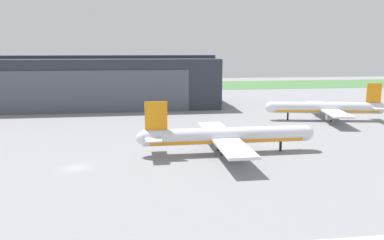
# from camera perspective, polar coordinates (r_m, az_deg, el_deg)

# --- Properties ---
(ground_plane) EXTENTS (440.00, 440.00, 0.00)m
(ground_plane) POSITION_cam_1_polar(r_m,az_deg,el_deg) (75.40, -16.86, -6.83)
(ground_plane) COLOR gray
(grass_field_strip) EXTENTS (440.00, 56.00, 0.08)m
(grass_field_strip) POSITION_cam_1_polar(r_m,az_deg,el_deg) (234.25, -10.94, 4.96)
(grass_field_strip) COLOR #487841
(grass_field_strip) RESTS_ON ground_plane
(maintenance_hangar) EXTENTS (101.67, 34.30, 19.69)m
(maintenance_hangar) POSITION_cam_1_polar(r_m,az_deg,el_deg) (153.90, -15.81, 5.45)
(maintenance_hangar) COLOR #2D333D
(maintenance_hangar) RESTS_ON ground_plane
(airliner_far_right) EXTENTS (36.54, 31.51, 11.72)m
(airliner_far_right) POSITION_cam_1_polar(r_m,az_deg,el_deg) (126.02, 19.37, 1.69)
(airliner_far_right) COLOR silver
(airliner_far_right) RESTS_ON ground_plane
(airliner_near_right) EXTENTS (38.66, 32.73, 11.42)m
(airliner_near_right) POSITION_cam_1_polar(r_m,az_deg,el_deg) (81.61, 5.16, -2.43)
(airliner_near_right) COLOR silver
(airliner_near_right) RESTS_ON ground_plane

